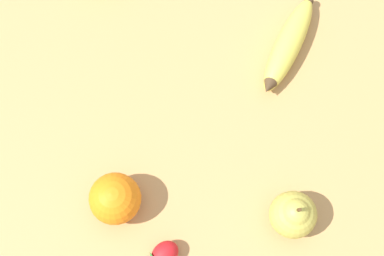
% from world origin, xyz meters
% --- Properties ---
extents(ground_plane, '(3.00, 3.00, 0.00)m').
position_xyz_m(ground_plane, '(0.00, 0.00, 0.00)').
color(ground_plane, tan).
extents(banana, '(0.09, 0.19, 0.04)m').
position_xyz_m(banana, '(0.09, 0.14, 0.02)').
color(banana, '#DBCC4C').
rests_on(banana, ground_plane).
extents(orange, '(0.08, 0.08, 0.08)m').
position_xyz_m(orange, '(-0.14, -0.14, 0.04)').
color(orange, orange).
rests_on(orange, ground_plane).
extents(pear, '(0.07, 0.07, 0.09)m').
position_xyz_m(pear, '(0.11, -0.13, 0.04)').
color(pear, '#B7AD47').
rests_on(pear, ground_plane).
extents(strawberry, '(0.05, 0.05, 0.03)m').
position_xyz_m(strawberry, '(-0.07, -0.21, 0.02)').
color(strawberry, red).
rests_on(strawberry, ground_plane).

